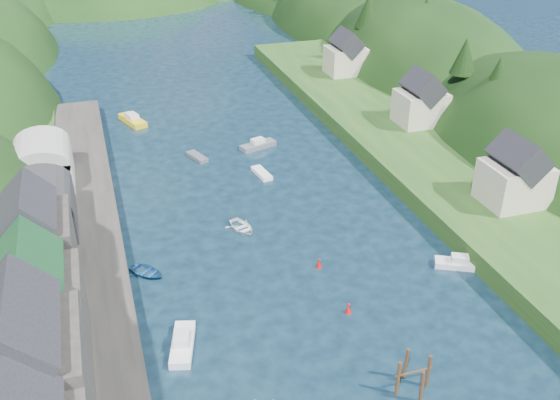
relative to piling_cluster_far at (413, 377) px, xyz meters
name	(u,v)px	position (x,y,z in m)	size (l,w,h in m)	color
ground	(235,155)	(-2.68, 49.37, -1.39)	(600.00, 600.00, 0.00)	black
hillside_right	(419,112)	(42.32, 74.37, -8.80)	(36.00, 245.56, 48.00)	black
far_hills	(146,32)	(-1.46, 173.38, -12.19)	(103.00, 68.00, 44.00)	black
hill_trees	(221,54)	(-0.93, 63.60, 9.74)	(90.89, 149.98, 12.53)	black
quay_left	(68,302)	(-26.68, 19.37, -0.39)	(12.00, 110.00, 2.00)	#2D2B28
quayside_buildings	(29,352)	(-28.68, 5.77, 5.70)	(8.00, 35.84, 12.90)	#2D2B28
boat_sheds	(41,180)	(-28.68, 38.37, 3.89)	(7.00, 21.00, 7.50)	#2D2D30
terrace_right	(420,153)	(22.32, 39.37, -0.19)	(16.00, 120.00, 2.40)	#234719
right_bank_cottages	(414,102)	(25.32, 47.71, 4.46)	(9.00, 59.24, 8.41)	beige
piling_cluster_far	(413,377)	(0.00, 0.00, 0.00)	(3.30, 3.07, 3.91)	#382314
channel_buoy_near	(348,309)	(-1.04, 10.79, -0.91)	(0.70, 0.70, 1.10)	#AF0E0E
channel_buoy_far	(319,263)	(-1.02, 18.78, -0.91)	(0.70, 0.70, 1.10)	#AF0E0E
moored_boats	(246,290)	(-9.68, 16.46, -0.77)	(37.16, 86.98, 2.39)	white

